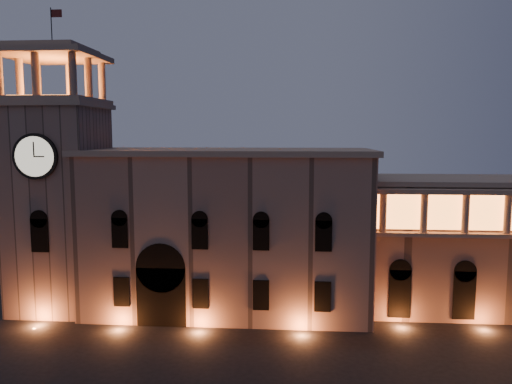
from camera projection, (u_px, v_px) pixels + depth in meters
The scene contains 2 objects.
government_building at pixel (228, 230), 54.50m from camera, with size 30.80×12.80×17.60m.
clock_tower at pixel (59, 196), 54.52m from camera, with size 9.80×9.80×32.40m.
Camera 1 is at (5.10, -31.34, 19.19)m, focal length 35.00 mm.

